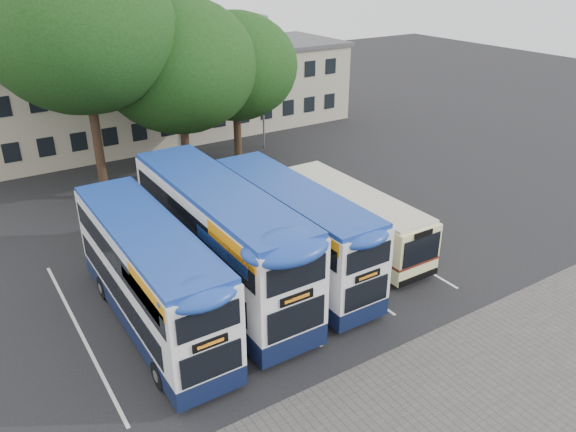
% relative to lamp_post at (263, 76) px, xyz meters
% --- Properties ---
extents(ground, '(120.00, 120.00, 0.00)m').
position_rel_lamp_post_xyz_m(ground, '(-6.00, -19.97, -5.08)').
color(ground, black).
rests_on(ground, ground).
extents(paving_strip, '(40.00, 6.00, 0.01)m').
position_rel_lamp_post_xyz_m(paving_strip, '(-8.00, -24.97, -5.08)').
color(paving_strip, '#595654').
rests_on(paving_strip, ground).
extents(bay_lines, '(14.12, 11.00, 0.01)m').
position_rel_lamp_post_xyz_m(bay_lines, '(-9.75, -14.97, -5.08)').
color(bay_lines, silver).
rests_on(bay_lines, ground).
extents(depot_building, '(32.40, 8.40, 6.20)m').
position_rel_lamp_post_xyz_m(depot_building, '(-6.00, 7.02, -1.93)').
color(depot_building, '#AEAA8C').
rests_on(depot_building, ground).
extents(lamp_post, '(0.25, 1.05, 9.06)m').
position_rel_lamp_post_xyz_m(lamp_post, '(0.00, 0.00, 0.00)').
color(lamp_post, gray).
rests_on(lamp_post, ground).
extents(tree_left, '(9.78, 9.78, 13.26)m').
position_rel_lamp_post_xyz_m(tree_left, '(-12.22, -2.80, 4.01)').
color(tree_left, black).
rests_on(tree_left, ground).
extents(tree_mid, '(9.09, 9.09, 10.70)m').
position_rel_lamp_post_xyz_m(tree_mid, '(-6.98, -2.43, 1.75)').
color(tree_mid, black).
rests_on(tree_mid, ground).
extents(tree_right, '(7.86, 7.86, 9.61)m').
position_rel_lamp_post_xyz_m(tree_right, '(-2.94, -1.57, 1.17)').
color(tree_right, black).
rests_on(tree_right, ground).
extents(bus_dd_left, '(2.42, 9.99, 4.16)m').
position_rel_lamp_post_xyz_m(bus_dd_left, '(-14.22, -16.00, -2.79)').
color(bus_dd_left, '#0F1839').
rests_on(bus_dd_left, ground).
extents(bus_dd_mid, '(2.69, 11.08, 4.62)m').
position_rel_lamp_post_xyz_m(bus_dd_mid, '(-11.03, -15.18, -2.54)').
color(bus_dd_mid, '#0F1839').
rests_on(bus_dd_mid, ground).
extents(bus_dd_right, '(2.36, 9.72, 4.05)m').
position_rel_lamp_post_xyz_m(bus_dd_right, '(-7.87, -15.65, -2.85)').
color(bus_dd_right, '#0F1839').
rests_on(bus_dd_right, ground).
extents(bus_single, '(2.31, 9.08, 2.71)m').
position_rel_lamp_post_xyz_m(bus_single, '(-4.00, -14.79, -3.55)').
color(bus_single, '#FDF9A9').
rests_on(bus_single, ground).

